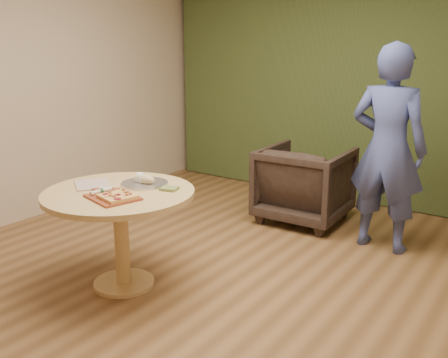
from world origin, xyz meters
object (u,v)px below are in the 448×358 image
cutlery_roll (101,191)px  bread_roll (144,179)px  flatbread_pizza (118,196)px  serving_tray (145,184)px  pizza_paddle (112,197)px  armchair (305,180)px  person_standing (388,149)px  pedestal_table (120,209)px

cutlery_roll → bread_roll: bearing=88.6°
flatbread_pizza → serving_tray: size_ratio=0.76×
pizza_paddle → bread_roll: bread_roll is taller
armchair → person_standing: bearing=162.4°
person_standing → serving_tray: bearing=51.4°
flatbread_pizza → armchair: 2.31m
cutlery_roll → bread_roll: (0.05, 0.38, 0.01)m
flatbread_pizza → cutlery_roll: flatbread_pizza is taller
flatbread_pizza → bread_roll: bearing=108.5°
bread_roll → armchair: (0.45, 1.87, -0.36)m
cutlery_roll → serving_tray: cutlery_roll is taller
pedestal_table → serving_tray: 0.28m
pizza_paddle → pedestal_table: bearing=136.2°
pedestal_table → serving_tray: serving_tray is taller
serving_tray → armchair: bearing=76.6°
serving_tray → pedestal_table: bearing=-98.8°
pizza_paddle → cutlery_roll: size_ratio=2.37×
flatbread_pizza → serving_tray: flatbread_pizza is taller
cutlery_roll → armchair: size_ratio=0.23×
pizza_paddle → serving_tray: 0.39m
flatbread_pizza → person_standing: (1.21, 2.01, 0.13)m
cutlery_roll → bread_roll: size_ratio=1.03×
pizza_paddle → cutlery_roll: bearing=-168.0°
pizza_paddle → serving_tray: bearing=113.1°
pizza_paddle → serving_tray: serving_tray is taller
pedestal_table → armchair: size_ratio=1.28×
pedestal_table → cutlery_roll: (-0.02, -0.14, 0.17)m
flatbread_pizza → serving_tray: 0.41m
bread_roll → armchair: armchair is taller
pedestal_table → flatbread_pizza: bearing=-44.7°
cutlery_roll → armchair: armchair is taller
pedestal_table → serving_tray: (0.04, 0.23, 0.15)m
pizza_paddle → flatbread_pizza: size_ratio=1.76×
bread_roll → person_standing: person_standing is taller
flatbread_pizza → serving_tray: (-0.12, 0.39, -0.02)m
pedestal_table → cutlery_roll: 0.22m
flatbread_pizza → person_standing: person_standing is taller
pedestal_table → serving_tray: bearing=81.2°
flatbread_pizza → bread_roll: size_ratio=1.39×
flatbread_pizza → cutlery_roll: 0.18m
armchair → pedestal_table: bearing=75.1°
armchair → person_standing: size_ratio=0.48×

